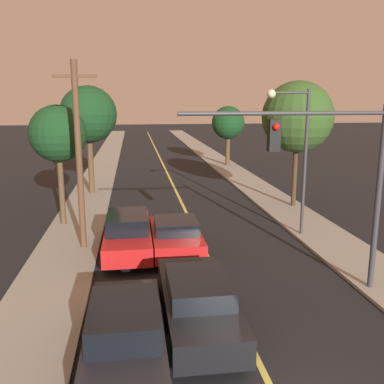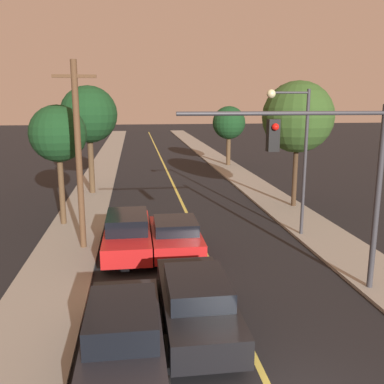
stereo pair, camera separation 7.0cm
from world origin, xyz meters
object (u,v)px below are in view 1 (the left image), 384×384
(car_outer_lane_front, at_px, (125,334))
(utility_pole_left, at_px, (79,153))
(tree_left_near, at_px, (58,134))
(car_outer_lane_second, at_px, (128,233))
(tree_right_near, at_px, (298,117))
(car_near_lane_front, at_px, (198,301))
(car_near_lane_second, at_px, (176,236))
(streetlamp_right, at_px, (295,141))
(traffic_signal_mast, at_px, (331,164))
(tree_right_far, at_px, (228,123))
(tree_left_far, at_px, (88,115))

(car_outer_lane_front, distance_m, utility_pole_left, 8.71)
(tree_left_near, bearing_deg, car_outer_lane_second, -52.75)
(car_outer_lane_second, bearing_deg, utility_pole_left, 162.85)
(tree_right_near, bearing_deg, car_near_lane_front, -120.81)
(utility_pole_left, xyz_separation_m, tree_right_near, (10.79, 5.42, 1.09))
(car_near_lane_front, height_order, car_outer_lane_front, car_outer_lane_front)
(car_near_lane_front, relative_size, tree_left_near, 0.88)
(car_near_lane_second, height_order, tree_right_near, tree_right_near)
(car_outer_lane_second, xyz_separation_m, streetlamp_right, (7.04, 1.05, 3.36))
(car_near_lane_second, bearing_deg, car_outer_lane_second, 168.17)
(car_outer_lane_second, bearing_deg, car_near_lane_second, -11.83)
(tree_right_near, bearing_deg, car_near_lane_second, -138.53)
(traffic_signal_mast, relative_size, tree_left_near, 1.11)
(traffic_signal_mast, bearing_deg, streetlamp_right, 79.32)
(traffic_signal_mast, distance_m, utility_pole_left, 9.25)
(tree_left_near, bearing_deg, streetlamp_right, -16.49)
(tree_left_near, xyz_separation_m, tree_right_far, (11.77, 17.31, -0.49))
(streetlamp_right, relative_size, tree_right_far, 1.18)
(traffic_signal_mast, bearing_deg, tree_right_far, 84.05)
(car_near_lane_front, xyz_separation_m, tree_right_far, (6.86, 27.44, 3.05))
(car_near_lane_front, bearing_deg, car_outer_lane_front, -144.26)
(car_near_lane_front, relative_size, utility_pole_left, 0.68)
(car_near_lane_second, xyz_separation_m, car_outer_lane_second, (-1.83, 0.38, 0.08))
(traffic_signal_mast, relative_size, tree_right_near, 0.91)
(car_near_lane_front, bearing_deg, tree_right_near, 59.19)
(utility_pole_left, relative_size, tree_left_near, 1.30)
(tree_left_far, bearing_deg, car_outer_lane_front, -82.67)
(tree_right_far, bearing_deg, car_outer_lane_second, -112.16)
(tree_right_far, bearing_deg, car_outer_lane_front, -106.82)
(car_outer_lane_second, height_order, utility_pole_left, utility_pole_left)
(tree_right_near, height_order, tree_right_far, tree_right_near)
(car_outer_lane_second, bearing_deg, traffic_signal_mast, -36.74)
(car_near_lane_second, distance_m, tree_left_near, 7.53)
(car_near_lane_second, bearing_deg, streetlamp_right, 15.36)
(utility_pole_left, height_order, tree_right_near, utility_pole_left)
(tree_left_far, bearing_deg, traffic_signal_mast, -61.53)
(traffic_signal_mast, bearing_deg, car_outer_lane_front, -154.01)
(streetlamp_right, bearing_deg, car_outer_lane_second, -171.54)
(traffic_signal_mast, relative_size, tree_right_far, 1.18)
(car_outer_lane_second, relative_size, tree_left_near, 0.93)
(car_outer_lane_second, xyz_separation_m, tree_left_near, (-3.07, 4.04, 3.53))
(tree_left_near, bearing_deg, tree_right_near, 9.05)
(car_outer_lane_second, distance_m, tree_right_near, 11.59)
(tree_left_near, bearing_deg, car_outer_lane_front, -74.97)
(car_outer_lane_front, height_order, utility_pole_left, utility_pole_left)
(traffic_signal_mast, bearing_deg, utility_pole_left, 147.10)
(car_near_lane_second, xyz_separation_m, tree_left_near, (-4.91, 4.43, 3.61))
(tree_left_far, height_order, tree_right_far, tree_left_far)
(streetlamp_right, height_order, tree_right_far, streetlamp_right)
(car_near_lane_front, height_order, car_outer_lane_second, car_outer_lane_second)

